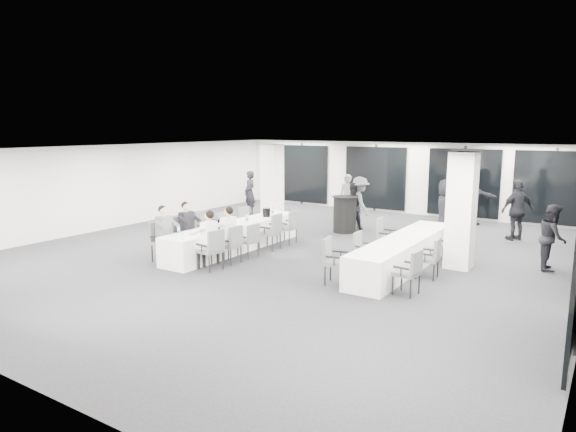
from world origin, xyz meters
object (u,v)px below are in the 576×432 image
(banquet_table_main, at_px, (235,237))
(cocktail_table, at_px, (345,214))
(chair_main_left_near, at_px, (161,239))
(chair_side_right_mid, at_px, (431,256))
(chair_side_right_near, at_px, (410,270))
(chair_side_left_near, at_px, (333,258))
(chair_main_right_second, at_px, (232,242))
(standing_guest_c, at_px, (360,200))
(standing_guest_f, at_px, (471,195))
(standing_guest_h, at_px, (553,233))
(standing_guest_d, at_px, (517,206))
(chair_main_right_far, at_px, (289,225))
(standing_guest_b, at_px, (352,203))
(ice_bucket_far, at_px, (266,212))
(banquet_table_side, at_px, (404,253))
(chair_main_left_mid, at_px, (206,227))
(standing_guest_e, at_px, (446,207))
(chair_side_left_mid, at_px, (362,248))
(chair_main_left_fourth, at_px, (225,226))
(chair_side_right_far, at_px, (451,243))
(chair_main_left_far, at_px, (247,220))
(chair_main_right_fourth, at_px, (272,229))
(standing_guest_a, at_px, (348,195))
(ice_bucket_near, at_px, (216,224))
(chair_side_left_far, at_px, (385,235))
(standing_guest_g, at_px, (250,190))

(banquet_table_main, xyz_separation_m, cocktail_table, (1.43, 3.87, 0.22))
(chair_main_left_near, distance_m, chair_side_right_mid, 6.61)
(chair_side_right_near, bearing_deg, chair_side_left_near, 101.32)
(chair_main_right_second, height_order, standing_guest_c, standing_guest_c)
(standing_guest_f, xyz_separation_m, standing_guest_h, (3.08, -4.96, -0.16))
(banquet_table_main, distance_m, chair_side_right_mid, 5.41)
(chair_side_right_mid, bearing_deg, standing_guest_d, -13.60)
(chair_main_right_far, distance_m, chair_side_left_near, 4.00)
(chair_main_right_second, height_order, standing_guest_b, standing_guest_b)
(ice_bucket_far, bearing_deg, banquet_table_side, -7.87)
(standing_guest_c, bearing_deg, chair_main_right_far, 118.24)
(chair_main_left_mid, bearing_deg, standing_guest_e, 122.30)
(chair_main_right_far, distance_m, chair_side_left_mid, 3.18)
(chair_main_left_fourth, height_order, ice_bucket_far, ice_bucket_far)
(chair_main_right_second, bearing_deg, standing_guest_c, -7.85)
(chair_main_right_second, distance_m, standing_guest_f, 9.41)
(chair_side_right_far, bearing_deg, chair_main_left_far, 95.60)
(chair_side_left_mid, xyz_separation_m, standing_guest_c, (-2.11, 4.36, 0.49))
(standing_guest_e, bearing_deg, banquet_table_side, 151.30)
(banquet_table_side, xyz_separation_m, chair_main_right_second, (-3.74, -1.93, 0.17))
(chair_side_left_mid, bearing_deg, chair_main_left_fourth, -96.36)
(chair_main_right_fourth, distance_m, standing_guest_d, 7.43)
(standing_guest_c, bearing_deg, chair_main_right_second, 124.84)
(chair_main_left_near, bearing_deg, standing_guest_d, 137.17)
(standing_guest_a, xyz_separation_m, ice_bucket_near, (-0.53, -6.64, -0.09))
(standing_guest_a, xyz_separation_m, ice_bucket_far, (-0.48, -4.43, -0.08))
(banquet_table_side, xyz_separation_m, chair_side_left_mid, (-0.83, -0.57, 0.13))
(chair_side_left_far, xyz_separation_m, chair_side_right_near, (1.67, -2.76, -0.05))
(chair_side_left_near, xyz_separation_m, chair_side_left_far, (-0.00, 2.91, -0.00))
(chair_main_right_far, distance_m, ice_bucket_near, 2.46)
(chair_main_left_far, xyz_separation_m, standing_guest_h, (8.41, 0.88, 0.37))
(ice_bucket_near, bearing_deg, banquet_table_side, 19.42)
(cocktail_table, distance_m, ice_bucket_far, 2.86)
(chair_side_left_near, distance_m, standing_guest_c, 6.22)
(chair_main_right_second, bearing_deg, chair_main_left_fourth, 43.86)
(banquet_table_main, relative_size, standing_guest_a, 2.60)
(cocktail_table, bearing_deg, ice_bucket_far, -118.06)
(chair_main_left_mid, height_order, chair_side_left_mid, chair_main_left_mid)
(chair_main_left_far, distance_m, chair_side_right_mid, 6.39)
(chair_side_right_far, relative_size, standing_guest_a, 0.48)
(chair_side_left_mid, height_order, chair_side_left_far, chair_side_left_far)
(chair_main_left_far, height_order, chair_main_right_second, chair_main_right_second)
(chair_main_right_fourth, bearing_deg, standing_guest_h, -77.33)
(ice_bucket_near, bearing_deg, chair_side_left_mid, 15.49)
(standing_guest_g, bearing_deg, chair_main_right_far, -14.05)
(chair_side_right_mid, distance_m, standing_guest_b, 5.71)
(chair_main_right_second, relative_size, ice_bucket_far, 3.73)
(standing_guest_d, xyz_separation_m, ice_bucket_near, (-6.27, -6.45, -0.16))
(chair_main_right_fourth, bearing_deg, standing_guest_e, -50.17)
(chair_main_left_far, relative_size, chair_side_right_far, 1.00)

